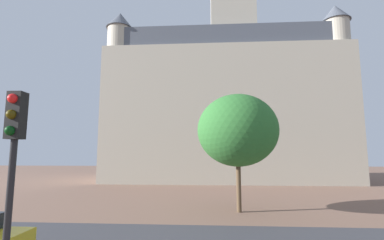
{
  "coord_description": "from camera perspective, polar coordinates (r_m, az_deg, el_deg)",
  "views": [
    {
      "loc": [
        0.97,
        -1.05,
        3.31
      ],
      "look_at": [
        0.16,
        11.6,
        4.9
      ],
      "focal_mm": 24.99,
      "sensor_mm": 36.0,
      "label": 1
    }
  ],
  "objects": [
    {
      "name": "landmark_building",
      "position": [
        34.81,
        7.21,
        4.75
      ],
      "size": [
        28.61,
        11.26,
        37.41
      ],
      "color": "#B2A893",
      "rests_on": "ground_plane"
    },
    {
      "name": "ground_plane",
      "position": [
        11.58,
        -1.4,
        -23.77
      ],
      "size": [
        120.0,
        120.0,
        0.0
      ],
      "primitive_type": "plane",
      "color": "brown"
    },
    {
      "name": "tree_curb_far",
      "position": [
        15.97,
        9.69,
        -2.18
      ],
      "size": [
        4.73,
        4.73,
        6.8
      ],
      "color": "brown",
      "rests_on": "ground_plane"
    },
    {
      "name": "traffic_light_pole",
      "position": [
        5.99,
        -34.06,
        -7.62
      ],
      "size": [
        0.28,
        0.34,
        4.48
      ],
      "color": "black",
      "rests_on": "ground_plane"
    }
  ]
}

